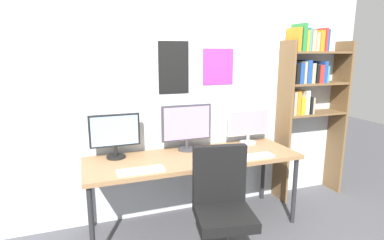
# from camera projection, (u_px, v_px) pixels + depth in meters

# --- Properties ---
(wall_back) EXTENTS (4.47, 0.11, 2.60)m
(wall_back) POSITION_uv_depth(u_px,v_px,m) (180.00, 94.00, 3.29)
(wall_back) COLOR silver
(wall_back) RESTS_ON ground_plane
(desk) EXTENTS (2.07, 0.68, 0.74)m
(desk) POSITION_uv_depth(u_px,v_px,m) (194.00, 161.00, 3.03)
(desk) COLOR #936D47
(desk) RESTS_ON ground_plane
(bookshelf) EXTENTS (0.83, 0.28, 2.03)m
(bookshelf) POSITION_uv_depth(u_px,v_px,m) (309.00, 88.00, 3.61)
(bookshelf) COLOR brown
(bookshelf) RESTS_ON ground_plane
(office_chair) EXTENTS (0.52, 0.52, 0.99)m
(office_chair) POSITION_uv_depth(u_px,v_px,m) (223.00, 220.00, 2.51)
(office_chair) COLOR #2D2D33
(office_chair) RESTS_ON ground_plane
(monitor_left) EXTENTS (0.47, 0.18, 0.42)m
(monitor_left) POSITION_uv_depth(u_px,v_px,m) (115.00, 134.00, 2.93)
(monitor_left) COLOR black
(monitor_left) RESTS_ON desk
(monitor_center) EXTENTS (0.52, 0.18, 0.47)m
(monitor_center) POSITION_uv_depth(u_px,v_px,m) (187.00, 125.00, 3.16)
(monitor_center) COLOR #38383D
(monitor_center) RESTS_ON desk
(monitor_right) EXTENTS (0.49, 0.18, 0.38)m
(monitor_right) POSITION_uv_depth(u_px,v_px,m) (248.00, 125.00, 3.41)
(monitor_right) COLOR silver
(monitor_right) RESTS_ON desk
(keyboard_left) EXTENTS (0.40, 0.13, 0.02)m
(keyboard_left) POSITION_uv_depth(u_px,v_px,m) (141.00, 171.00, 2.62)
(keyboard_left) COLOR silver
(keyboard_left) RESTS_ON desk
(keyboard_right) EXTENTS (0.32, 0.13, 0.02)m
(keyboard_right) POSITION_uv_depth(u_px,v_px,m) (257.00, 156.00, 2.99)
(keyboard_right) COLOR silver
(keyboard_right) RESTS_ON desk
(computer_mouse) EXTENTS (0.06, 0.10, 0.03)m
(computer_mouse) POSITION_uv_depth(u_px,v_px,m) (201.00, 161.00, 2.85)
(computer_mouse) COLOR black
(computer_mouse) RESTS_ON desk
(coffee_mug) EXTENTS (0.11, 0.08, 0.09)m
(coffee_mug) POSITION_uv_depth(u_px,v_px,m) (206.00, 153.00, 2.97)
(coffee_mug) COLOR red
(coffee_mug) RESTS_ON desk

